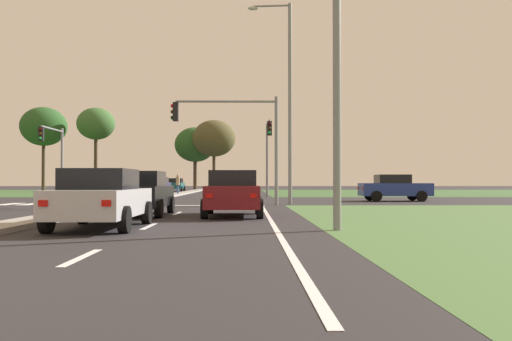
{
  "coord_description": "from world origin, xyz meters",
  "views": [
    {
      "loc": [
        6.13,
        -4.47,
        1.22
      ],
      "look_at": [
        6.79,
        37.77,
        2.02
      ],
      "focal_mm": 38.8,
      "sensor_mm": 36.0,
      "label": 1
    }
  ],
  "objects_px": {
    "car_teal_fifth": "(175,185)",
    "treeline_second": "(96,124)",
    "car_silver_fourth": "(101,198)",
    "pedestrian_at_median": "(178,182)",
    "car_black_sixth": "(141,193)",
    "traffic_signal_near_right": "(236,129)",
    "traffic_signal_far_right": "(268,145)",
    "car_maroon_second": "(233,193)",
    "treeline_fourth": "(214,139)",
    "car_navy_near": "(158,185)",
    "car_grey_third": "(110,187)",
    "traffic_signal_far_left": "(54,148)",
    "street_lamp_second": "(287,93)",
    "treeline_near": "(44,127)",
    "treeline_third": "(195,145)",
    "car_blue_seventh": "(394,188)"
  },
  "relations": [
    {
      "from": "car_grey_third",
      "to": "car_blue_seventh",
      "type": "height_order",
      "value": "car_blue_seventh"
    },
    {
      "from": "traffic_signal_near_right",
      "to": "car_navy_near",
      "type": "bearing_deg",
      "value": 107.93
    },
    {
      "from": "car_navy_near",
      "to": "traffic_signal_near_right",
      "type": "xyz_separation_m",
      "value": [
        7.8,
        -24.11,
        3.02
      ]
    },
    {
      "from": "traffic_signal_far_left",
      "to": "street_lamp_second",
      "type": "xyz_separation_m",
      "value": [
        15.78,
        -10.73,
        2.25
      ]
    },
    {
      "from": "traffic_signal_far_right",
      "to": "traffic_signal_near_right",
      "type": "height_order",
      "value": "traffic_signal_far_right"
    },
    {
      "from": "car_blue_seventh",
      "to": "traffic_signal_far_left",
      "type": "height_order",
      "value": "traffic_signal_far_left"
    },
    {
      "from": "car_navy_near",
      "to": "car_grey_third",
      "type": "xyz_separation_m",
      "value": [
        -0.49,
        -16.29,
        -0.02
      ]
    },
    {
      "from": "car_grey_third",
      "to": "car_silver_fourth",
      "type": "bearing_deg",
      "value": 13.37
    },
    {
      "from": "car_blue_seventh",
      "to": "treeline_fourth",
      "type": "distance_m",
      "value": 39.14
    },
    {
      "from": "street_lamp_second",
      "to": "treeline_fourth",
      "type": "distance_m",
      "value": 41.66
    },
    {
      "from": "car_maroon_second",
      "to": "traffic_signal_far_right",
      "type": "distance_m",
      "value": 20.52
    },
    {
      "from": "pedestrian_at_median",
      "to": "treeline_third",
      "type": "height_order",
      "value": "treeline_third"
    },
    {
      "from": "car_navy_near",
      "to": "treeline_third",
      "type": "distance_m",
      "value": 20.87
    },
    {
      "from": "car_grey_third",
      "to": "treeline_second",
      "type": "xyz_separation_m",
      "value": [
        -9.52,
        31.38,
        7.3
      ]
    },
    {
      "from": "traffic_signal_far_right",
      "to": "traffic_signal_far_left",
      "type": "bearing_deg",
      "value": 179.82
    },
    {
      "from": "car_grey_third",
      "to": "car_black_sixth",
      "type": "relative_size",
      "value": 1.0
    },
    {
      "from": "street_lamp_second",
      "to": "treeline_third",
      "type": "relative_size",
      "value": 1.27
    },
    {
      "from": "car_maroon_second",
      "to": "treeline_fourth",
      "type": "xyz_separation_m",
      "value": [
        -3.74,
        50.7,
        5.79
      ]
    },
    {
      "from": "car_silver_fourth",
      "to": "pedestrian_at_median",
      "type": "bearing_deg",
      "value": 93.87
    },
    {
      "from": "treeline_near",
      "to": "treeline_third",
      "type": "height_order",
      "value": "treeline_near"
    },
    {
      "from": "car_navy_near",
      "to": "traffic_signal_near_right",
      "type": "height_order",
      "value": "traffic_signal_near_right"
    },
    {
      "from": "car_teal_fifth",
      "to": "car_black_sixth",
      "type": "distance_m",
      "value": 45.78
    },
    {
      "from": "treeline_third",
      "to": "street_lamp_second",
      "type": "bearing_deg",
      "value": -78.47
    },
    {
      "from": "car_teal_fifth",
      "to": "car_silver_fourth",
      "type": "bearing_deg",
      "value": 95.35
    },
    {
      "from": "car_teal_fifth",
      "to": "treeline_fourth",
      "type": "bearing_deg",
      "value": -132.38
    },
    {
      "from": "car_blue_seventh",
      "to": "pedestrian_at_median",
      "type": "distance_m",
      "value": 20.96
    },
    {
      "from": "pedestrian_at_median",
      "to": "car_maroon_second",
      "type": "bearing_deg",
      "value": 24.56
    },
    {
      "from": "traffic_signal_far_right",
      "to": "pedestrian_at_median",
      "type": "bearing_deg",
      "value": 130.67
    },
    {
      "from": "treeline_third",
      "to": "car_grey_third",
      "type": "bearing_deg",
      "value": -93.17
    },
    {
      "from": "car_black_sixth",
      "to": "traffic_signal_far_right",
      "type": "xyz_separation_m",
      "value": [
        5.25,
        19.74,
        3.0
      ]
    },
    {
      "from": "car_maroon_second",
      "to": "pedestrian_at_median",
      "type": "distance_m",
      "value": 29.48
    },
    {
      "from": "car_teal_fifth",
      "to": "treeline_second",
      "type": "height_order",
      "value": "treeline_second"
    },
    {
      "from": "car_black_sixth",
      "to": "treeline_third",
      "type": "distance_m",
      "value": 52.91
    },
    {
      "from": "car_blue_seventh",
      "to": "treeline_fourth",
      "type": "height_order",
      "value": "treeline_fourth"
    },
    {
      "from": "car_maroon_second",
      "to": "treeline_second",
      "type": "bearing_deg",
      "value": 110.44
    },
    {
      "from": "car_navy_near",
      "to": "car_black_sixth",
      "type": "height_order",
      "value": "car_navy_near"
    },
    {
      "from": "car_teal_fifth",
      "to": "treeline_fourth",
      "type": "height_order",
      "value": "treeline_fourth"
    },
    {
      "from": "car_silver_fourth",
      "to": "car_teal_fifth",
      "type": "bearing_deg",
      "value": 95.35
    },
    {
      "from": "car_grey_third",
      "to": "car_black_sixth",
      "type": "height_order",
      "value": "car_grey_third"
    },
    {
      "from": "car_grey_third",
      "to": "traffic_signal_far_left",
      "type": "relative_size",
      "value": 0.88
    },
    {
      "from": "car_maroon_second",
      "to": "traffic_signal_far_left",
      "type": "distance_m",
      "value": 24.35
    },
    {
      "from": "car_black_sixth",
      "to": "car_maroon_second",
      "type": "bearing_deg",
      "value": -8.11
    },
    {
      "from": "car_maroon_second",
      "to": "traffic_signal_far_left",
      "type": "relative_size",
      "value": 0.83
    },
    {
      "from": "car_maroon_second",
      "to": "car_navy_near",
      "type": "bearing_deg",
      "value": 103.46
    },
    {
      "from": "traffic_signal_near_right",
      "to": "traffic_signal_far_right",
      "type": "bearing_deg",
      "value": 80.01
    },
    {
      "from": "car_black_sixth",
      "to": "traffic_signal_near_right",
      "type": "bearing_deg",
      "value": 68.7
    },
    {
      "from": "treeline_near",
      "to": "pedestrian_at_median",
      "type": "bearing_deg",
      "value": -46.11
    },
    {
      "from": "street_lamp_second",
      "to": "treeline_third",
      "type": "distance_m",
      "value": 44.41
    },
    {
      "from": "car_silver_fourth",
      "to": "car_grey_third",
      "type": "bearing_deg",
      "value": 103.37
    },
    {
      "from": "traffic_signal_far_left",
      "to": "treeline_third",
      "type": "distance_m",
      "value": 33.59
    }
  ]
}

